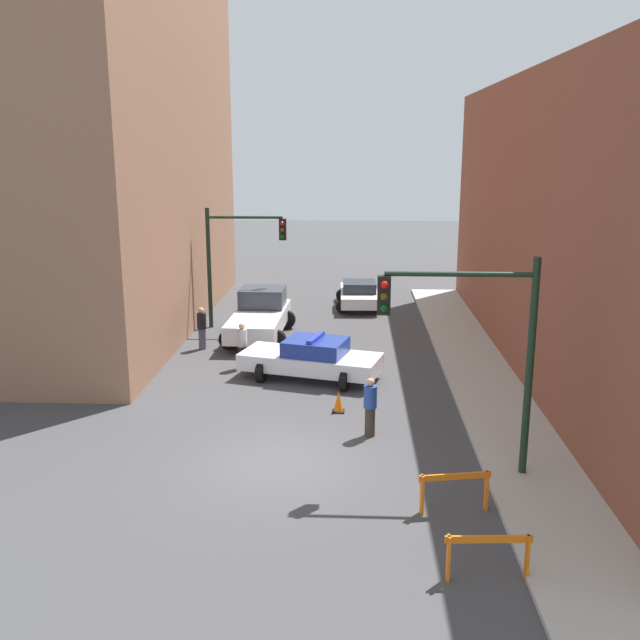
{
  "coord_description": "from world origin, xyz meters",
  "views": [
    {
      "loc": [
        1.79,
        -16.36,
        7.72
      ],
      "look_at": [
        0.64,
        8.09,
        1.74
      ],
      "focal_mm": 40.0,
      "sensor_mm": 36.0,
      "label": 1
    }
  ],
  "objects_px": {
    "white_truck": "(260,316)",
    "pedestrian_sidewalk": "(370,406)",
    "barrier_front": "(488,550)",
    "traffic_light_far": "(234,250)",
    "parked_car_near": "(359,294)",
    "barrier_mid": "(455,486)",
    "traffic_light_near": "(480,334)",
    "pedestrian_crossing": "(242,345)",
    "police_car": "(312,358)",
    "traffic_cone": "(338,402)",
    "pedestrian_corner": "(202,328)"
  },
  "relations": [
    {
      "from": "police_car",
      "to": "barrier_front",
      "type": "height_order",
      "value": "police_car"
    },
    {
      "from": "pedestrian_crossing",
      "to": "barrier_front",
      "type": "relative_size",
      "value": 1.04
    },
    {
      "from": "police_car",
      "to": "pedestrian_sidewalk",
      "type": "bearing_deg",
      "value": -143.29
    },
    {
      "from": "traffic_light_far",
      "to": "pedestrian_sidewalk",
      "type": "bearing_deg",
      "value": -64.54
    },
    {
      "from": "police_car",
      "to": "barrier_front",
      "type": "relative_size",
      "value": 3.14
    },
    {
      "from": "barrier_front",
      "to": "police_car",
      "type": "bearing_deg",
      "value": 108.69
    },
    {
      "from": "parked_car_near",
      "to": "traffic_light_far",
      "type": "bearing_deg",
      "value": -142.83
    },
    {
      "from": "police_car",
      "to": "traffic_cone",
      "type": "distance_m",
      "value": 3.26
    },
    {
      "from": "police_car",
      "to": "pedestrian_crossing",
      "type": "xyz_separation_m",
      "value": [
        -2.53,
        1.07,
        0.14
      ]
    },
    {
      "from": "barrier_front",
      "to": "pedestrian_corner",
      "type": "bearing_deg",
      "value": 119.28
    },
    {
      "from": "barrier_front",
      "to": "parked_car_near",
      "type": "bearing_deg",
      "value": 95.52
    },
    {
      "from": "police_car",
      "to": "parked_car_near",
      "type": "height_order",
      "value": "police_car"
    },
    {
      "from": "parked_car_near",
      "to": "traffic_light_near",
      "type": "bearing_deg",
      "value": -83.22
    },
    {
      "from": "barrier_mid",
      "to": "traffic_cone",
      "type": "distance_m",
      "value": 6.44
    },
    {
      "from": "traffic_light_near",
      "to": "barrier_mid",
      "type": "relative_size",
      "value": 3.29
    },
    {
      "from": "pedestrian_crossing",
      "to": "pedestrian_sidewalk",
      "type": "relative_size",
      "value": 1.0
    },
    {
      "from": "traffic_light_near",
      "to": "white_truck",
      "type": "height_order",
      "value": "traffic_light_near"
    },
    {
      "from": "white_truck",
      "to": "traffic_cone",
      "type": "xyz_separation_m",
      "value": [
        3.44,
        -8.49,
        -0.59
      ]
    },
    {
      "from": "traffic_light_near",
      "to": "barrier_front",
      "type": "xyz_separation_m",
      "value": [
        -0.43,
        -4.28,
        -2.91
      ]
    },
    {
      "from": "parked_car_near",
      "to": "barrier_mid",
      "type": "distance_m",
      "value": 20.25
    },
    {
      "from": "traffic_cone",
      "to": "pedestrian_corner",
      "type": "bearing_deg",
      "value": 129.86
    },
    {
      "from": "traffic_light_far",
      "to": "white_truck",
      "type": "height_order",
      "value": "traffic_light_far"
    },
    {
      "from": "traffic_light_near",
      "to": "barrier_front",
      "type": "distance_m",
      "value": 5.19
    },
    {
      "from": "white_truck",
      "to": "barrier_front",
      "type": "xyz_separation_m",
      "value": [
        6.34,
        -16.86,
        -0.29
      ]
    },
    {
      "from": "white_truck",
      "to": "pedestrian_corner",
      "type": "height_order",
      "value": "white_truck"
    },
    {
      "from": "barrier_front",
      "to": "traffic_light_near",
      "type": "bearing_deg",
      "value": 84.2
    },
    {
      "from": "white_truck",
      "to": "pedestrian_sidewalk",
      "type": "xyz_separation_m",
      "value": [
        4.34,
        -10.26,
        -0.04
      ]
    },
    {
      "from": "parked_car_near",
      "to": "white_truck",
      "type": "bearing_deg",
      "value": -126.9
    },
    {
      "from": "pedestrian_sidewalk",
      "to": "traffic_cone",
      "type": "xyz_separation_m",
      "value": [
        -0.9,
        1.77,
        -0.54
      ]
    },
    {
      "from": "traffic_light_far",
      "to": "traffic_light_near",
      "type": "bearing_deg",
      "value": -60.29
    },
    {
      "from": "traffic_light_near",
      "to": "pedestrian_sidewalk",
      "type": "relative_size",
      "value": 3.13
    },
    {
      "from": "traffic_light_far",
      "to": "white_truck",
      "type": "distance_m",
      "value": 3.17
    },
    {
      "from": "traffic_light_near",
      "to": "pedestrian_crossing",
      "type": "bearing_deg",
      "value": 129.7
    },
    {
      "from": "white_truck",
      "to": "pedestrian_crossing",
      "type": "height_order",
      "value": "white_truck"
    },
    {
      "from": "pedestrian_sidewalk",
      "to": "barrier_front",
      "type": "relative_size",
      "value": 1.04
    },
    {
      "from": "white_truck",
      "to": "pedestrian_sidewalk",
      "type": "distance_m",
      "value": 11.14
    },
    {
      "from": "pedestrian_crossing",
      "to": "barrier_mid",
      "type": "relative_size",
      "value": 1.05
    },
    {
      "from": "traffic_light_far",
      "to": "police_car",
      "type": "relative_size",
      "value": 1.03
    },
    {
      "from": "white_truck",
      "to": "pedestrian_corner",
      "type": "relative_size",
      "value": 3.28
    },
    {
      "from": "barrier_front",
      "to": "barrier_mid",
      "type": "distance_m",
      "value": 2.51
    },
    {
      "from": "pedestrian_crossing",
      "to": "barrier_front",
      "type": "height_order",
      "value": "pedestrian_crossing"
    },
    {
      "from": "pedestrian_crossing",
      "to": "barrier_front",
      "type": "bearing_deg",
      "value": -4.14
    },
    {
      "from": "parked_car_near",
      "to": "barrier_mid",
      "type": "bearing_deg",
      "value": -85.88
    },
    {
      "from": "white_truck",
      "to": "traffic_light_far",
      "type": "bearing_deg",
      "value": 131.65
    },
    {
      "from": "parked_car_near",
      "to": "traffic_cone",
      "type": "bearing_deg",
      "value": -94.17
    },
    {
      "from": "police_car",
      "to": "pedestrian_corner",
      "type": "height_order",
      "value": "pedestrian_corner"
    },
    {
      "from": "traffic_light_near",
      "to": "traffic_cone",
      "type": "bearing_deg",
      "value": 129.15
    },
    {
      "from": "pedestrian_crossing",
      "to": "barrier_mid",
      "type": "bearing_deg",
      "value": 0.27
    },
    {
      "from": "parked_car_near",
      "to": "barrier_front",
      "type": "distance_m",
      "value": 22.76
    },
    {
      "from": "traffic_light_near",
      "to": "parked_car_near",
      "type": "bearing_deg",
      "value": 98.13
    }
  ]
}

